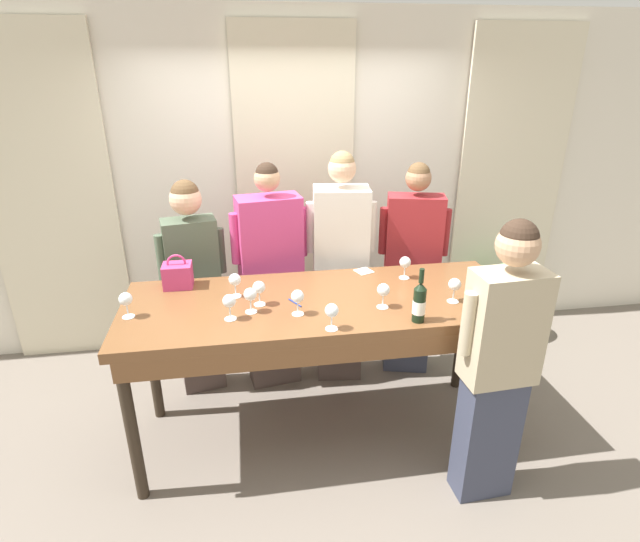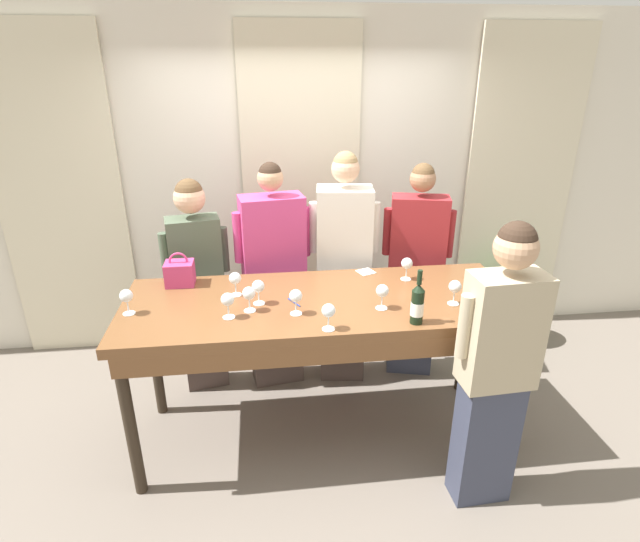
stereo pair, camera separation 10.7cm
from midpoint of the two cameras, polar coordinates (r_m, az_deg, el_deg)
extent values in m
plane|color=#70665B|center=(3.66, 1.06, -17.95)|extent=(18.00, 18.00, 0.00)
cube|color=silver|center=(4.34, -1.52, 9.66)|extent=(12.00, 0.06, 2.80)
cube|color=beige|center=(4.54, -26.88, 7.07)|extent=(0.98, 0.03, 2.69)
cube|color=beige|center=(4.29, -1.42, 8.73)|extent=(0.98, 0.03, 2.69)
cube|color=beige|center=(4.87, 22.30, 8.77)|extent=(0.98, 0.03, 2.69)
cube|color=brown|center=(3.10, 1.19, -3.74)|extent=(2.43, 0.90, 0.06)
cube|color=brown|center=(2.77, 2.45, -9.42)|extent=(2.33, 0.03, 0.12)
cylinder|color=#2D2319|center=(3.13, -19.92, -16.29)|extent=(0.07, 0.07, 0.97)
cylinder|color=#2D2319|center=(3.41, 21.98, -13.06)|extent=(0.07, 0.07, 0.97)
cylinder|color=#2D2319|center=(3.73, -17.63, -9.09)|extent=(0.07, 0.07, 0.97)
cylinder|color=#2D2319|center=(3.96, 17.03, -6.97)|extent=(0.07, 0.07, 0.97)
cylinder|color=black|center=(2.83, 12.11, -4.04)|extent=(0.07, 0.07, 0.20)
cone|color=black|center=(2.78, 12.31, -1.87)|extent=(0.07, 0.07, 0.04)
cylinder|color=black|center=(2.76, 12.41, -0.72)|extent=(0.03, 0.03, 0.08)
cylinder|color=white|center=(2.84, 12.09, -4.22)|extent=(0.07, 0.07, 0.08)
cube|color=#C63870|center=(3.36, -14.86, -0.28)|extent=(0.18, 0.15, 0.15)
torus|color=#C63870|center=(3.33, -15.00, 1.06)|extent=(0.12, 0.01, 0.12)
cylinder|color=white|center=(3.17, -8.61, -2.71)|extent=(0.07, 0.07, 0.00)
cylinder|color=white|center=(3.15, -8.65, -2.03)|extent=(0.01, 0.01, 0.08)
sphere|color=white|center=(3.12, -8.73, -0.83)|extent=(0.08, 0.08, 0.08)
cylinder|color=white|center=(3.14, 15.91, -3.60)|extent=(0.07, 0.07, 0.00)
cylinder|color=white|center=(3.12, 16.00, -2.92)|extent=(0.01, 0.01, 0.08)
sphere|color=white|center=(3.09, 16.14, -1.72)|extent=(0.08, 0.08, 0.08)
cylinder|color=white|center=(2.75, 2.08, -6.65)|extent=(0.07, 0.07, 0.00)
cylinder|color=white|center=(2.73, 2.10, -5.89)|extent=(0.01, 0.01, 0.08)
sphere|color=white|center=(2.70, 2.12, -4.54)|extent=(0.08, 0.08, 0.08)
cylinder|color=white|center=(3.09, -20.06, -4.58)|extent=(0.07, 0.07, 0.00)
cylinder|color=white|center=(3.08, -20.16, -3.89)|extent=(0.01, 0.01, 0.08)
sphere|color=white|center=(3.05, -20.34, -2.68)|extent=(0.08, 0.08, 0.08)
cylinder|color=white|center=(3.04, -5.98, -3.70)|extent=(0.07, 0.07, 0.00)
cylinder|color=white|center=(3.02, -6.01, -2.99)|extent=(0.01, 0.01, 0.08)
sphere|color=white|center=(2.99, -6.07, -1.75)|extent=(0.08, 0.08, 0.08)
sphere|color=beige|center=(3.00, -6.06, -1.92)|extent=(0.05, 0.05, 0.05)
cylinder|color=white|center=(2.91, -9.33, -5.24)|extent=(0.07, 0.07, 0.00)
cylinder|color=white|center=(2.89, -9.38, -4.51)|extent=(0.01, 0.01, 0.08)
sphere|color=white|center=(2.85, -9.48, -3.22)|extent=(0.08, 0.08, 0.08)
sphere|color=beige|center=(2.86, -9.46, -3.40)|extent=(0.05, 0.05, 0.05)
cylinder|color=white|center=(3.41, 10.66, -0.91)|extent=(0.07, 0.07, 0.00)
cylinder|color=white|center=(3.40, 10.72, -0.27)|extent=(0.01, 0.01, 0.08)
sphere|color=white|center=(3.37, 10.80, 0.86)|extent=(0.08, 0.08, 0.08)
cylinder|color=white|center=(3.00, 8.05, -4.22)|extent=(0.07, 0.07, 0.00)
cylinder|color=white|center=(2.98, 8.10, -3.51)|extent=(0.01, 0.01, 0.08)
sphere|color=white|center=(2.95, 8.17, -2.25)|extent=(0.08, 0.08, 0.08)
sphere|color=beige|center=(2.95, 8.16, -2.42)|extent=(0.05, 0.05, 0.05)
cylinder|color=white|center=(2.91, -1.70, -4.89)|extent=(0.07, 0.07, 0.00)
cylinder|color=white|center=(2.89, -1.71, -4.16)|extent=(0.01, 0.01, 0.08)
sphere|color=white|center=(2.86, -1.72, -2.87)|extent=(0.08, 0.08, 0.08)
cylinder|color=white|center=(2.96, -6.99, -4.52)|extent=(0.07, 0.07, 0.00)
cylinder|color=white|center=(2.94, -7.03, -3.80)|extent=(0.01, 0.01, 0.08)
sphere|color=white|center=(2.91, -7.10, -2.53)|extent=(0.08, 0.08, 0.08)
sphere|color=beige|center=(2.92, -7.09, -2.70)|extent=(0.05, 0.05, 0.05)
cube|color=white|center=(3.49, 6.13, -0.10)|extent=(0.14, 0.14, 0.00)
cylinder|color=#193399|center=(3.03, -1.97, -3.61)|extent=(0.07, 0.12, 0.01)
cube|color=#473833|center=(4.00, -12.34, -7.81)|extent=(0.34, 0.23, 0.77)
cube|color=#4C5B47|center=(3.70, -13.23, 1.42)|extent=(0.40, 0.28, 0.61)
sphere|color=#DBAD89|center=(3.57, -13.88, 8.10)|extent=(0.22, 0.22, 0.22)
sphere|color=brown|center=(3.56, -13.94, 8.70)|extent=(0.19, 0.19, 0.19)
cylinder|color=#4C5B47|center=(3.71, -10.14, 2.45)|extent=(0.08, 0.08, 0.34)
cylinder|color=#4C5B47|center=(3.68, -16.47, 1.69)|extent=(0.08, 0.08, 0.34)
cube|color=#473833|center=(3.96, -4.25, -6.99)|extent=(0.41, 0.27, 0.85)
cube|color=#C63D7A|center=(3.64, -4.59, 3.41)|extent=(0.48, 0.31, 0.67)
sphere|color=tan|center=(3.52, -4.83, 10.53)|extent=(0.18, 0.18, 0.18)
sphere|color=#332319|center=(3.51, -4.85, 11.04)|extent=(0.16, 0.16, 0.16)
cylinder|color=#C63D7A|center=(3.68, -0.84, 4.52)|extent=(0.08, 0.08, 0.37)
cylinder|color=#C63D7A|center=(3.59, -8.49, 3.78)|extent=(0.08, 0.08, 0.37)
cube|color=#473833|center=(4.01, 3.33, -6.40)|extent=(0.37, 0.27, 0.87)
cube|color=silver|center=(3.69, 3.61, 4.23)|extent=(0.43, 0.32, 0.69)
sphere|color=#DBAD89|center=(3.56, 3.80, 11.58)|extent=(0.20, 0.20, 0.20)
sphere|color=#93754C|center=(3.56, 3.82, 12.13)|extent=(0.18, 0.18, 0.18)
cylinder|color=silver|center=(3.69, 7.09, 4.96)|extent=(0.08, 0.08, 0.38)
cylinder|color=silver|center=(3.66, 0.14, 5.00)|extent=(0.08, 0.08, 0.38)
cube|color=#383D51|center=(4.15, 11.09, -6.09)|extent=(0.39, 0.26, 0.83)
cube|color=maroon|center=(3.85, 11.91, 3.60)|extent=(0.46, 0.30, 0.65)
sphere|color=#9E7051|center=(3.73, 12.49, 10.22)|extent=(0.19, 0.19, 0.19)
sphere|color=brown|center=(3.72, 12.53, 10.72)|extent=(0.17, 0.17, 0.17)
cylinder|color=maroon|center=(3.86, 15.38, 4.10)|extent=(0.08, 0.08, 0.36)
cylinder|color=maroon|center=(3.82, 8.53, 4.47)|extent=(0.08, 0.08, 0.36)
cube|color=#383D51|center=(3.16, 19.25, -17.79)|extent=(0.34, 0.20, 0.80)
cube|color=tan|center=(2.77, 21.16, -6.41)|extent=(0.39, 0.24, 0.63)
sphere|color=tan|center=(2.59, 22.59, 2.46)|extent=(0.22, 0.22, 0.22)
sphere|color=#332319|center=(2.58, 22.71, 3.24)|extent=(0.19, 0.19, 0.19)
cylinder|color=tan|center=(2.65, 17.32, -6.07)|extent=(0.07, 0.07, 0.35)
cylinder|color=tan|center=(2.86, 24.99, -5.04)|extent=(0.07, 0.07, 0.35)
cylinder|color=#4C4C51|center=(4.97, 21.14, -6.28)|extent=(0.26, 0.26, 0.19)
ellipsoid|color=#47844C|center=(4.82, 21.73, -2.62)|extent=(0.40, 0.40, 0.57)
camera|label=1|loc=(0.05, -89.02, 0.42)|focal=28.00mm
camera|label=2|loc=(0.05, 90.98, -0.42)|focal=28.00mm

